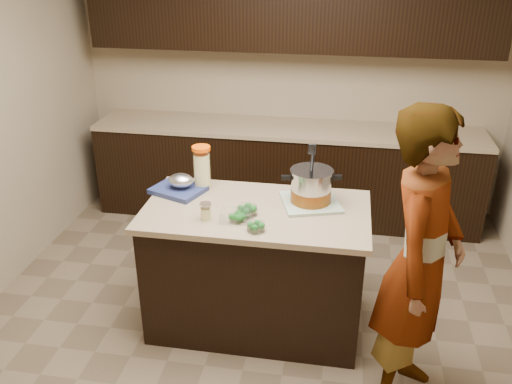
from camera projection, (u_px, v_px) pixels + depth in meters
The scene contains 13 objects.
ground_plane at pixel (256, 321), 3.88m from camera, with size 4.00×4.00×0.00m, color brown.
room_shell at pixel (256, 84), 3.15m from camera, with size 4.04×4.04×2.72m.
back_cabinets at pixel (288, 121), 5.03m from camera, with size 3.60×0.63×2.33m.
island at pixel (256, 267), 3.69m from camera, with size 1.46×0.81×0.90m.
dish_towel at pixel (310, 202), 3.56m from camera, with size 0.36×0.36×0.02m, color #547C5B.
stock_pot at pixel (311, 188), 3.52m from camera, with size 0.39×0.33×0.40m.
lemonade_pitcher at pixel (202, 169), 3.72m from camera, with size 0.17×0.17×0.31m.
mason_jar at pixel (206, 212), 3.34m from camera, with size 0.08×0.08×0.12m.
broccoli_tub_left at pixel (247, 211), 3.41m from camera, with size 0.16×0.16×0.06m.
broccoli_tub_right at pixel (256, 227), 3.22m from camera, with size 0.14×0.14×0.05m.
broccoli_tub_rect at pixel (236, 216), 3.34m from camera, with size 0.19×0.15×0.07m.
blue_tray at pixel (179, 186), 3.71m from camera, with size 0.41×0.37×0.13m.
person at pixel (420, 265), 2.92m from camera, with size 0.65×0.43×1.78m, color gray.
Camera 1 is at (0.53, -3.07, 2.49)m, focal length 38.00 mm.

